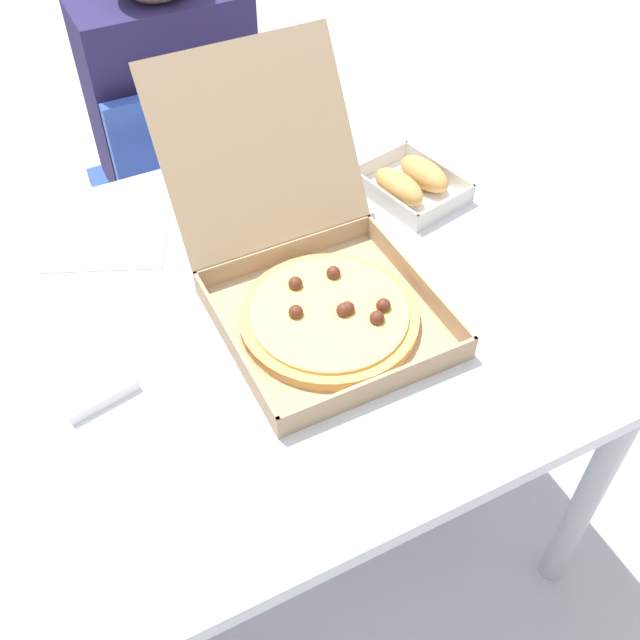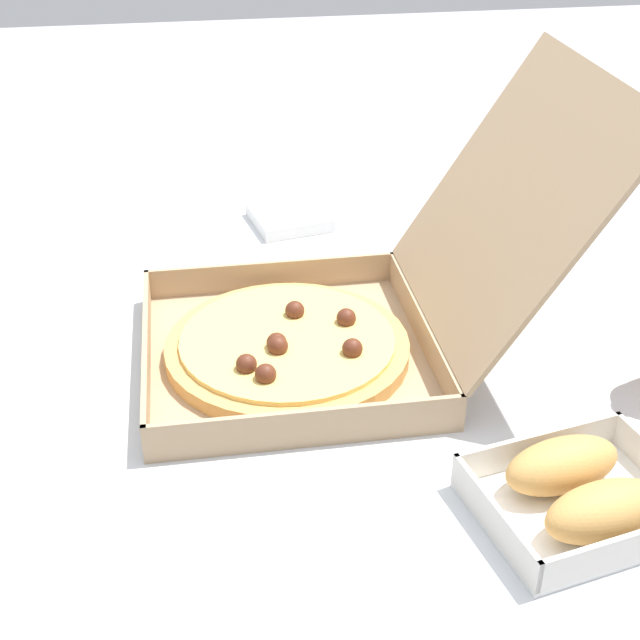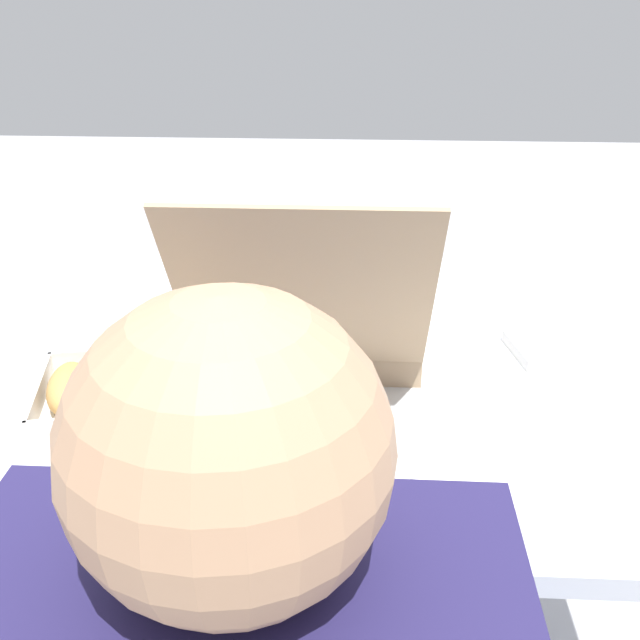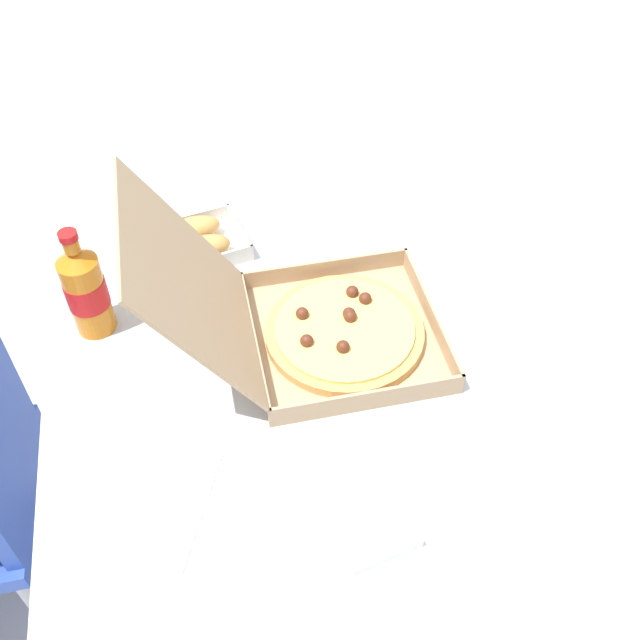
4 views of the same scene
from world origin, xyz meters
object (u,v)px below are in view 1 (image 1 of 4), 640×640
(cola_bottle, at_px, (283,121))
(paper_menu, at_px, (108,243))
(napkin_pile, at_px, (89,380))
(diner_person, at_px, (169,109))
(chair, at_px, (189,194))
(bread_side_box, at_px, (411,183))
(pizza_box_open, at_px, (316,285))

(cola_bottle, xyz_separation_m, paper_menu, (-0.39, -0.09, -0.09))
(paper_menu, height_order, napkin_pile, napkin_pile)
(cola_bottle, bearing_deg, paper_menu, -167.75)
(diner_person, relative_size, napkin_pile, 10.46)
(chair, height_order, bread_side_box, chair)
(chair, bearing_deg, bread_side_box, -60.91)
(pizza_box_open, bearing_deg, bread_side_box, 32.46)
(diner_person, relative_size, paper_menu, 5.48)
(diner_person, xyz_separation_m, cola_bottle, (0.12, -0.39, 0.14))
(chair, height_order, paper_menu, chair)
(chair, height_order, diner_person, diner_person)
(cola_bottle, relative_size, napkin_pile, 2.04)
(pizza_box_open, xyz_separation_m, cola_bottle, (0.13, 0.39, 0.05))
(diner_person, height_order, napkin_pile, diner_person)
(bread_side_box, xyz_separation_m, napkin_pile, (-0.68, -0.19, -0.02))
(chair, xyz_separation_m, napkin_pile, (-0.38, -0.72, 0.27))
(chair, xyz_separation_m, diner_person, (0.00, 0.06, 0.21))
(chair, relative_size, diner_person, 0.72)
(cola_bottle, distance_m, napkin_pile, 0.64)
(cola_bottle, height_order, napkin_pile, cola_bottle)
(bread_side_box, height_order, paper_menu, bread_side_box)
(chair, xyz_separation_m, bread_side_box, (0.30, -0.53, 0.28))
(pizza_box_open, xyz_separation_m, paper_menu, (-0.27, 0.31, -0.05))
(pizza_box_open, height_order, bread_side_box, pizza_box_open)
(cola_bottle, height_order, paper_menu, cola_bottle)
(bread_side_box, bearing_deg, paper_menu, 168.07)
(chair, xyz_separation_m, paper_menu, (-0.27, -0.41, 0.26))
(pizza_box_open, distance_m, cola_bottle, 0.42)
(paper_menu, relative_size, napkin_pile, 1.91)
(diner_person, height_order, pizza_box_open, diner_person)
(napkin_pile, bearing_deg, pizza_box_open, -0.56)
(cola_bottle, bearing_deg, bread_side_box, -49.76)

